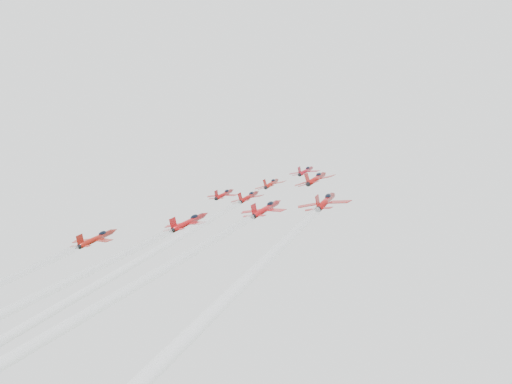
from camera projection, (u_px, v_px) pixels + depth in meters
The scene contains 7 objects.
jet_lead at pixel (306, 171), 156.43m from camera, with size 8.93×11.46×7.14m.
jet_row2_left at pixel (224, 194), 150.11m from camera, with size 8.74×11.22×7.00m.
jet_row2_center at pixel (272, 183), 148.02m from camera, with size 8.83×11.34×7.07m.
jet_row2_right at pixel (316, 178), 137.08m from camera, with size 10.63×13.66×8.51m.
jet_center at pixel (145, 255), 97.54m from camera, with size 8.67×82.23×47.73m.
jet_rear_right at pixel (116, 304), 71.42m from camera, with size 9.75×92.40×53.64m.
jet_rear_farright at pixel (184, 314), 61.35m from camera, with size 10.26×97.32×56.50m.
Camera 1 is at (61.00, -109.90, 117.83)m, focal length 40.00 mm.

